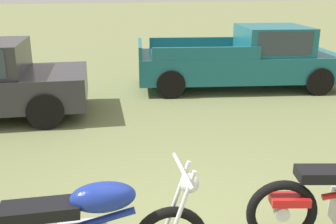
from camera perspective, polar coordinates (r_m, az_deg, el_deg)
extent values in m
cylinder|color=silver|center=(3.38, 1.04, -12.91)|extent=(0.27, 0.06, 0.73)
cylinder|color=silver|center=(3.23, 1.73, -14.51)|extent=(0.27, 0.06, 0.73)
ellipsoid|color=navy|center=(3.16, -9.49, -12.19)|extent=(0.54, 0.31, 0.24)
cube|color=black|center=(3.23, -18.22, -13.50)|extent=(0.62, 0.30, 0.10)
cylinder|color=silver|center=(3.15, 2.14, -8.56)|extent=(0.10, 0.64, 0.03)
sphere|color=silver|center=(3.22, 3.17, -10.37)|extent=(0.18, 0.18, 0.16)
torus|color=black|center=(3.96, 16.31, -13.97)|extent=(0.67, 0.28, 0.68)
cylinder|color=silver|center=(3.96, 16.31, -13.97)|extent=(0.16, 0.14, 0.14)
cube|color=black|center=(3.91, 22.62, -8.38)|extent=(0.64, 0.40, 0.10)
cube|color=red|center=(3.91, 17.35, -12.15)|extent=(0.40, 0.28, 0.08)
cylinder|color=black|center=(8.75, -16.25, 3.53)|extent=(0.66, 0.29, 0.64)
cylinder|color=black|center=(7.11, -17.49, 0.18)|extent=(0.66, 0.29, 0.64)
cube|color=#19606B|center=(9.74, 10.08, 6.77)|extent=(5.09, 2.83, 0.60)
cube|color=#19606B|center=(9.89, 15.08, 10.24)|extent=(1.87, 1.98, 0.64)
cube|color=#2D3842|center=(9.89, 15.09, 10.35)|extent=(1.59, 1.96, 0.52)
cube|color=#19606B|center=(10.33, 4.04, 10.09)|extent=(2.36, 0.59, 0.28)
cube|color=#19606B|center=(8.64, 5.71, 8.52)|extent=(2.36, 0.59, 0.28)
cube|color=#19606B|center=(9.36, -4.11, 9.28)|extent=(0.45, 1.71, 0.28)
cylinder|color=black|center=(11.12, 17.51, 6.36)|extent=(0.67, 0.35, 0.64)
cylinder|color=black|center=(9.58, 21.21, 4.23)|extent=(0.67, 0.35, 0.64)
cylinder|color=black|center=(10.35, -0.39, 6.39)|extent=(0.67, 0.35, 0.64)
cylinder|color=black|center=(8.68, 0.41, 4.13)|extent=(0.67, 0.35, 0.64)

